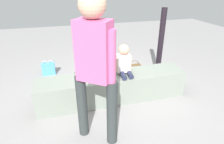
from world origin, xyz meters
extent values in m
plane|color=gray|center=(0.00, 0.00, 0.00)|extent=(12.00, 12.00, 0.00)
cube|color=gray|center=(0.00, 0.00, 0.22)|extent=(2.37, 0.47, 0.43)
cylinder|color=#232741|center=(0.14, -0.10, 0.47)|extent=(0.10, 0.25, 0.08)
cylinder|color=#232741|center=(0.25, -0.08, 0.47)|extent=(0.10, 0.25, 0.08)
cube|color=white|center=(0.18, 0.02, 0.61)|extent=(0.22, 0.16, 0.28)
sphere|color=#DBAD8C|center=(0.18, 0.02, 0.84)|extent=(0.16, 0.16, 0.16)
cylinder|color=#DBAD8C|center=(0.07, 0.01, 0.61)|extent=(0.05, 0.05, 0.21)
cylinder|color=#DBAD8C|center=(0.30, 0.03, 0.61)|extent=(0.05, 0.05, 0.21)
cylinder|color=#2F3535|center=(-0.26, -0.89, 0.41)|extent=(0.12, 0.12, 0.82)
cylinder|color=#2F3535|center=(-0.57, -0.66, 0.41)|extent=(0.12, 0.12, 0.82)
cube|color=#D45A94|center=(-0.41, -0.77, 1.14)|extent=(0.41, 0.38, 0.63)
sphere|color=#DBAD8C|center=(-0.41, -0.77, 1.58)|extent=(0.26, 0.26, 0.26)
cylinder|color=#D45A94|center=(-0.27, -0.88, 1.08)|extent=(0.10, 0.10, 0.59)
cylinder|color=#D45A94|center=(-0.56, -0.66, 1.08)|extent=(0.10, 0.10, 0.59)
cylinder|color=yellow|center=(-0.10, 0.00, 0.44)|extent=(0.22, 0.22, 0.01)
cylinder|color=brown|center=(-0.10, 0.00, 0.47)|extent=(0.10, 0.10, 0.05)
cylinder|color=pink|center=(-0.10, 0.00, 0.49)|extent=(0.10, 0.10, 0.01)
cube|color=silver|center=(-0.04, -0.01, 0.45)|extent=(0.11, 0.04, 0.00)
cube|color=#4C99E0|center=(-1.03, 1.22, 0.13)|extent=(0.26, 0.11, 0.26)
torus|color=white|center=(-1.09, 1.22, 0.26)|extent=(0.10, 0.01, 0.10)
torus|color=white|center=(-0.98, 1.22, 0.26)|extent=(0.10, 0.01, 0.10)
cylinder|color=black|center=(1.21, 0.72, 0.02)|extent=(0.36, 0.36, 0.04)
cylinder|color=black|center=(1.21, 0.72, 0.69)|extent=(0.11, 0.11, 1.29)
cylinder|color=silver|center=(0.21, 0.60, 0.07)|extent=(0.07, 0.07, 0.15)
cone|color=silver|center=(0.21, 0.60, 0.16)|extent=(0.06, 0.06, 0.03)
cylinder|color=#268C3F|center=(0.21, 0.60, 0.18)|extent=(0.03, 0.03, 0.02)
cylinder|color=silver|center=(-0.10, 0.61, 0.09)|extent=(0.07, 0.07, 0.18)
cone|color=silver|center=(-0.10, 0.61, 0.19)|extent=(0.06, 0.06, 0.03)
cylinder|color=white|center=(-0.10, 0.61, 0.22)|extent=(0.03, 0.03, 0.02)
cylinder|color=red|center=(0.36, 0.56, 0.06)|extent=(0.07, 0.07, 0.12)
cube|color=white|center=(-0.29, 0.92, 0.05)|extent=(0.35, 0.32, 0.10)
cube|color=black|center=(-0.49, 0.53, 0.11)|extent=(0.31, 0.13, 0.21)
torus|color=black|center=(-0.49, 0.53, 0.21)|extent=(0.23, 0.01, 0.23)
cube|color=brown|center=(0.70, 0.81, 0.10)|extent=(0.28, 0.11, 0.19)
torus|color=brown|center=(0.70, 0.81, 0.19)|extent=(0.21, 0.01, 0.21)
camera|label=1|loc=(-0.73, -2.56, 1.78)|focal=30.43mm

